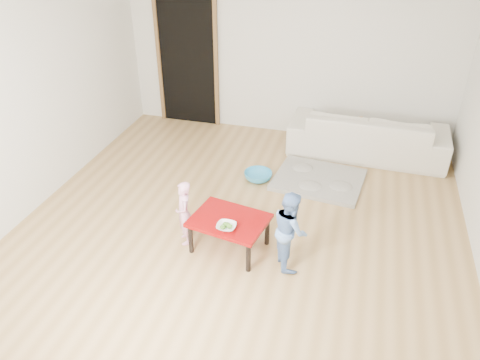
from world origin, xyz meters
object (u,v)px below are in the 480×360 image
at_px(sofa, 368,134).
at_px(red_table, 229,234).
at_px(child_pink, 184,213).
at_px(bowl, 226,227).
at_px(basin, 258,176).
at_px(child_blue, 290,229).

distance_m(sofa, red_table, 2.92).
bearing_deg(child_pink, bowl, 45.68).
distance_m(red_table, bowl, 0.27).
bearing_deg(bowl, basin, 92.03).
relative_size(sofa, red_table, 2.88).
height_order(sofa, child_blue, child_blue).
xyz_separation_m(bowl, child_pink, (-0.52, 0.15, -0.04)).
xyz_separation_m(red_table, child_pink, (-0.50, -0.01, 0.18)).
bearing_deg(red_table, basin, 91.46).
relative_size(bowl, basin, 0.53).
bearing_deg(basin, bowl, -87.97).
bearing_deg(red_table, sofa, 63.46).
relative_size(bowl, child_blue, 0.23).
bearing_deg(child_blue, red_table, 60.04).
distance_m(red_table, basin, 1.46).
distance_m(red_table, child_blue, 0.70).
xyz_separation_m(red_table, basin, (-0.04, 1.46, -0.13)).
bearing_deg(bowl, red_table, 97.01).
xyz_separation_m(sofa, child_blue, (-0.65, -2.67, 0.10)).
height_order(red_table, bowl, bowl).
xyz_separation_m(sofa, bowl, (-1.28, -2.77, 0.09)).
bearing_deg(basin, red_table, -88.54).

